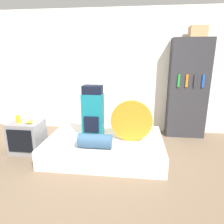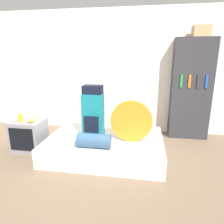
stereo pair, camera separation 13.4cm
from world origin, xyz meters
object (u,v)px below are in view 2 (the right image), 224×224
at_px(tent_bag, 131,121).
at_px(cardboard_box, 201,31).
at_px(sleeping_roll, 94,141).
at_px(bookshelf, 191,90).
at_px(canister, 20,117).
at_px(backpack, 93,112).
at_px(television, 29,135).

xyz_separation_m(tent_bag, cardboard_box, (1.17, 1.12, 1.44)).
height_order(sleeping_roll, bookshelf, bookshelf).
bearing_deg(canister, cardboard_box, 20.10).
bearing_deg(backpack, bookshelf, 31.00).
bearing_deg(canister, television, 25.64).
xyz_separation_m(sleeping_roll, bookshelf, (1.63, 1.49, 0.58)).
relative_size(tent_bag, cardboard_box, 2.18).
bearing_deg(backpack, tent_bag, -8.90).
height_order(backpack, tent_bag, backpack).
distance_m(tent_bag, bookshelf, 1.63).
height_order(backpack, sleeping_roll, backpack).
distance_m(sleeping_roll, television, 1.36).
xyz_separation_m(sleeping_roll, cardboard_box, (1.70, 1.46, 1.67)).
bearing_deg(backpack, television, -176.86).
relative_size(backpack, tent_bag, 1.31).
relative_size(backpack, bookshelf, 0.44).
bearing_deg(backpack, sleeping_roll, -75.19).
relative_size(backpack, sleeping_roll, 1.74).
relative_size(television, bookshelf, 0.27).
bearing_deg(backpack, cardboard_box, 29.36).
distance_m(tent_bag, television, 1.86).
bearing_deg(sleeping_roll, backpack, 104.81).
relative_size(sleeping_roll, bookshelf, 0.25).
xyz_separation_m(backpack, tent_bag, (0.64, -0.10, -0.09)).
relative_size(backpack, canister, 5.66).
bearing_deg(television, cardboard_box, 19.92).
relative_size(backpack, television, 1.62).
distance_m(canister, bookshelf, 3.26).
xyz_separation_m(television, canister, (-0.10, -0.05, 0.34)).
distance_m(tent_bag, cardboard_box, 2.17).
xyz_separation_m(canister, cardboard_box, (3.09, 1.13, 1.47)).
relative_size(television, canister, 3.49).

